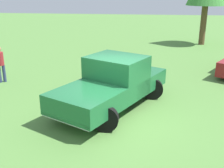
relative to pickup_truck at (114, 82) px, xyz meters
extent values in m
plane|color=#54843D|center=(-0.17, 0.86, -0.95)|extent=(80.00, 80.00, 0.00)
cylinder|color=black|center=(0.04, 1.88, -0.54)|extent=(0.82, 0.22, 0.82)
cylinder|color=black|center=(1.49, 1.15, -0.54)|extent=(0.82, 0.22, 0.82)
cylinder|color=black|center=(-1.37, -0.92, -0.54)|extent=(0.82, 0.22, 0.82)
cylinder|color=black|center=(0.08, -1.65, -0.54)|extent=(0.82, 0.22, 0.82)
cube|color=#1E6638|center=(0.72, 1.42, -0.20)|extent=(2.60, 2.61, 0.64)
cube|color=#1E6638|center=(-0.08, -0.15, 0.18)|extent=(2.42, 2.26, 1.40)
cube|color=slate|center=(-0.08, -0.15, 0.62)|extent=(2.18, 1.98, 0.48)
cube|color=#1E6638|center=(-0.52, -1.02, -0.22)|extent=(2.77, 2.96, 0.60)
cube|color=silver|center=(1.13, 2.24, -0.46)|extent=(1.70, 0.94, 0.16)
cylinder|color=black|center=(-4.78, -4.19, -0.63)|extent=(0.64, 0.20, 0.64)
cylinder|color=navy|center=(5.34, -2.19, -0.56)|extent=(0.14, 0.14, 0.80)
cylinder|color=navy|center=(5.50, -2.07, -0.56)|extent=(0.14, 0.14, 0.80)
cylinder|color=maroon|center=(5.42, -2.13, 0.14)|extent=(0.45, 0.45, 0.60)
cylinder|color=brown|center=(-5.24, -12.78, 0.50)|extent=(0.45, 0.45, 2.92)
camera|label=1|loc=(-1.12, 9.17, 3.08)|focal=44.30mm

